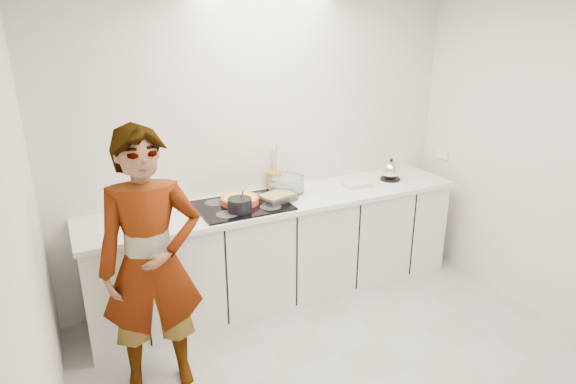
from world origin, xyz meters
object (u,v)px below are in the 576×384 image
saucepan (240,205)px  mixing_bowl (286,185)px  utensil_crock (274,180)px  kettle (391,171)px  cook (151,264)px  tart_dish (240,200)px  baking_dish (277,197)px  hob (243,205)px

saucepan → mixing_bowl: bearing=27.3°
mixing_bowl → utensil_crock: (-0.06, 0.12, 0.01)m
kettle → cook: 2.41m
tart_dish → saucepan: size_ratio=1.66×
utensil_crock → cook: (-1.25, -0.88, -0.11)m
mixing_bowl → saucepan: bearing=-152.7°
mixing_bowl → utensil_crock: utensil_crock is taller
cook → baking_dish: bearing=34.2°
cook → mixing_bowl: bearing=37.6°
tart_dish → baking_dish: (0.29, -0.08, 0.00)m
baking_dish → cook: 1.27m
baking_dish → utensil_crock: (0.12, 0.31, 0.03)m
saucepan → kettle: kettle is taller
hob → tart_dish: (-0.00, 0.04, 0.04)m
utensil_crock → kettle: bearing=-13.0°
utensil_crock → baking_dish: bearing=-110.7°
mixing_bowl → cook: (-1.31, -0.76, -0.10)m
tart_dish → saucepan: bearing=-111.1°
hob → cook: (-0.84, -0.60, -0.04)m
tart_dish → kettle: bearing=-0.6°
kettle → utensil_crock: bearing=167.0°
kettle → cook: (-2.32, -0.63, -0.12)m
hob → cook: cook is taller
hob → utensil_crock: (0.41, 0.28, 0.07)m
tart_dish → utensil_crock: 0.47m
tart_dish → baking_dish: bearing=-15.3°
tart_dish → cook: cook is taller
saucepan → kettle: size_ratio=0.83×
tart_dish → kettle: size_ratio=1.37×
kettle → baking_dish: bearing=-176.9°
tart_dish → cook: 1.06m
tart_dish → utensil_crock: bearing=29.5°
tart_dish → kettle: (1.49, -0.02, 0.05)m
utensil_crock → cook: cook is taller
saucepan → tart_dish: bearing=68.9°
baking_dish → cook: cook is taller
kettle → cook: cook is taller
saucepan → baking_dish: saucepan is taller
saucepan → cook: size_ratio=0.11×
mixing_bowl → kettle: size_ratio=1.75×
saucepan → kettle: (1.55, 0.15, 0.02)m
saucepan → utensil_crock: 0.62m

